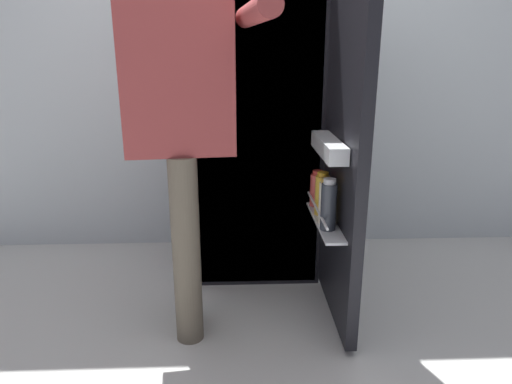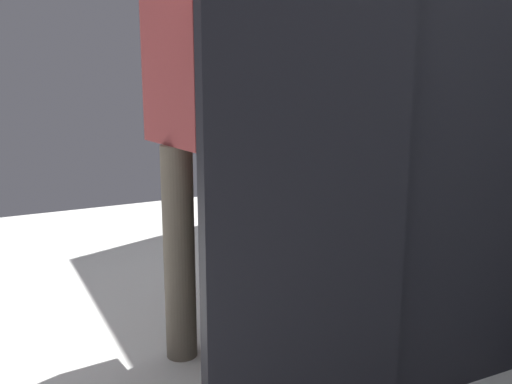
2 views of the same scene
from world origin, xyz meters
The scene contains 4 objects.
ground_plane centered at (0.00, 0.00, 0.00)m, with size 5.89×5.89×0.00m, color silver.
kitchen_wall centered at (0.00, 0.90, 1.34)m, with size 4.40×0.10×2.69m, color silver.
refrigerator centered at (0.03, 0.50, 0.87)m, with size 0.72×1.25×1.75m.
person centered at (-0.33, -0.14, 1.01)m, with size 0.60×0.72×1.67m.
Camera 1 is at (-0.11, -2.00, 1.24)m, focal length 31.95 mm.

